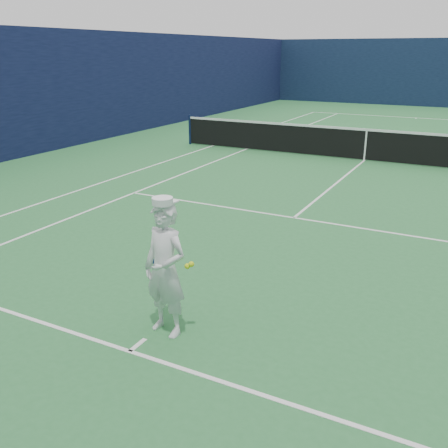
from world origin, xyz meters
name	(u,v)px	position (x,y,z in m)	size (l,w,h in m)	color
ground	(364,161)	(0.00, 0.00, 0.00)	(80.00, 80.00, 0.00)	#2A7038
court_markings	(364,161)	(0.00, 0.00, 0.00)	(11.03, 23.83, 0.01)	white
windscreen_fence	(370,96)	(0.00, 0.00, 2.00)	(20.12, 36.12, 4.00)	#0F1B37
tennis_net	(366,143)	(0.00, 0.00, 0.55)	(12.88, 0.09, 1.07)	#141E4C
tennis_player	(165,269)	(0.14, -11.31, 0.84)	(0.75, 0.56, 1.72)	white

